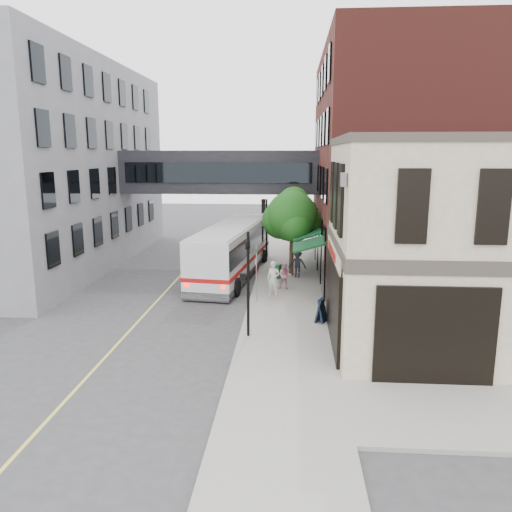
# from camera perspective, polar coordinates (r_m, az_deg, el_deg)

# --- Properties ---
(ground) EXTENTS (120.00, 120.00, 0.00)m
(ground) POSITION_cam_1_polar(r_m,az_deg,el_deg) (19.88, -2.57, -11.48)
(ground) COLOR #38383A
(ground) RESTS_ON ground
(sidewalk_main) EXTENTS (4.00, 60.00, 0.15)m
(sidewalk_main) POSITION_cam_1_polar(r_m,az_deg,el_deg) (33.07, 3.69, -1.89)
(sidewalk_main) COLOR gray
(sidewalk_main) RESTS_ON ground
(corner_building) EXTENTS (10.19, 8.12, 8.45)m
(corner_building) POSITION_cam_1_polar(r_m,az_deg,el_deg) (21.56, 22.41, 1.18)
(corner_building) COLOR tan
(corner_building) RESTS_ON ground
(brick_building) EXTENTS (13.76, 18.00, 14.00)m
(brick_building) POSITION_cam_1_polar(r_m,az_deg,el_deg) (34.06, 17.61, 9.74)
(brick_building) COLOR #55201A
(brick_building) RESTS_ON ground
(opposite_building) EXTENTS (14.00, 24.00, 14.00)m
(opposite_building) POSITION_cam_1_polar(r_m,az_deg,el_deg) (39.18, -25.56, 9.35)
(opposite_building) COLOR slate
(opposite_building) RESTS_ON ground
(skyway_bridge) EXTENTS (14.00, 3.18, 3.00)m
(skyway_bridge) POSITION_cam_1_polar(r_m,az_deg,el_deg) (36.54, -4.09, 9.57)
(skyway_bridge) COLOR black
(skyway_bridge) RESTS_ON ground
(traffic_signal_near) EXTENTS (0.44, 0.22, 4.60)m
(traffic_signal_near) POSITION_cam_1_polar(r_m,az_deg,el_deg) (20.80, -1.00, -1.75)
(traffic_signal_near) COLOR black
(traffic_signal_near) RESTS_ON sidewalk_main
(traffic_signal_far) EXTENTS (0.53, 0.28, 4.50)m
(traffic_signal_far) POSITION_cam_1_polar(r_m,az_deg,el_deg) (35.48, 0.99, 4.41)
(traffic_signal_far) COLOR black
(traffic_signal_far) RESTS_ON sidewalk_main
(street_sign_pole) EXTENTS (0.08, 0.75, 3.00)m
(street_sign_pole) POSITION_cam_1_polar(r_m,az_deg,el_deg) (25.89, 0.05, -1.46)
(street_sign_pole) COLOR gray
(street_sign_pole) RESTS_ON sidewalk_main
(street_tree) EXTENTS (3.80, 3.20, 5.60)m
(street_tree) POSITION_cam_1_polar(r_m,az_deg,el_deg) (31.61, 4.12, 4.54)
(street_tree) COLOR #382619
(street_tree) RESTS_ON sidewalk_main
(lane_marking) EXTENTS (0.12, 40.00, 0.01)m
(lane_marking) POSITION_cam_1_polar(r_m,az_deg,el_deg) (30.08, -9.86, -3.56)
(lane_marking) COLOR #D8CC4C
(lane_marking) RESTS_ON ground
(bus) EXTENTS (4.17, 12.38, 3.27)m
(bus) POSITION_cam_1_polar(r_m,az_deg,el_deg) (31.93, -2.74, 0.85)
(bus) COLOR silver
(bus) RESTS_ON ground
(pedestrian_a) EXTENTS (0.74, 0.52, 1.92)m
(pedestrian_a) POSITION_cam_1_polar(r_m,az_deg,el_deg) (27.18, 2.00, -2.62)
(pedestrian_a) COLOR silver
(pedestrian_a) RESTS_ON sidewalk_main
(pedestrian_b) EXTENTS (0.76, 0.60, 1.56)m
(pedestrian_b) POSITION_cam_1_polar(r_m,az_deg,el_deg) (28.59, 3.33, -2.28)
(pedestrian_b) COLOR pink
(pedestrian_b) RESTS_ON sidewalk_main
(pedestrian_c) EXTENTS (1.25, 0.89, 1.75)m
(pedestrian_c) POSITION_cam_1_polar(r_m,az_deg,el_deg) (31.36, 4.75, -0.88)
(pedestrian_c) COLOR #22232A
(pedestrian_c) RESTS_ON sidewalk_main
(newspaper_box) EXTENTS (0.56, 0.53, 0.89)m
(newspaper_box) POSITION_cam_1_polar(r_m,az_deg,el_deg) (31.10, 2.42, -1.77)
(newspaper_box) COLOR #125221
(newspaper_box) RESTS_ON sidewalk_main
(sandwich_board) EXTENTS (0.61, 0.73, 1.11)m
(sandwich_board) POSITION_cam_1_polar(r_m,az_deg,el_deg) (23.32, 7.45, -6.17)
(sandwich_board) COLOR black
(sandwich_board) RESTS_ON sidewalk_main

